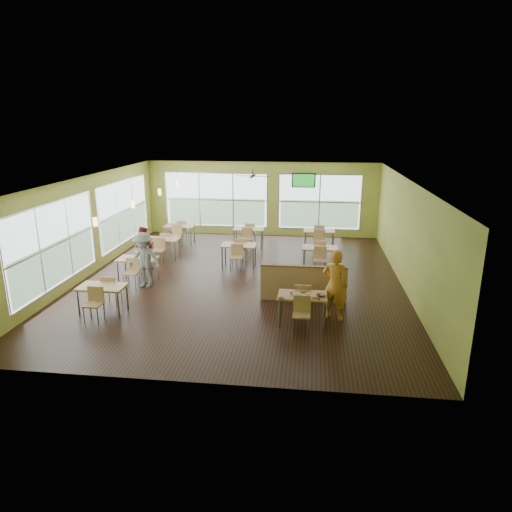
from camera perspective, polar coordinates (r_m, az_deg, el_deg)
name	(u,v)px	position (r m, az deg, el deg)	size (l,w,h in m)	color
room	(241,231)	(14.12, -1.94, 3.15)	(12.00, 12.04, 3.20)	black
window_bays	(184,214)	(17.65, -8.96, 5.26)	(9.24, 10.24, 2.38)	white
main_table	(302,299)	(11.39, 5.81, -5.39)	(1.22, 1.52, 0.87)	tan
half_wall_divider	(303,283)	(12.79, 5.94, -3.42)	(2.40, 0.14, 1.04)	tan
dining_tables	(219,246)	(16.18, -4.66, 1.31)	(6.92, 8.72, 0.87)	tan
pendant_lights	(147,198)	(15.40, -13.52, 7.07)	(0.11, 7.31, 0.86)	#2D2119
ceiling_fan	(253,176)	(16.82, -0.40, 9.98)	(1.25, 1.25, 0.29)	#2D2119
tv_backwall	(304,180)	(19.62, 5.98, 9.38)	(1.00, 0.07, 0.60)	black
man_plaid	(335,285)	(11.65, 9.85, -3.55)	(0.67, 0.44, 1.83)	orange
patron_maroon	(143,248)	(15.96, -13.89, 1.02)	(0.71, 0.55, 1.46)	maroon
patron_grey	(144,260)	(14.14, -13.80, -0.47)	(1.10, 0.63, 1.70)	slate
cup_blue	(291,293)	(11.28, 4.43, -4.57)	(0.09, 0.09, 0.31)	white
cup_yellow	(299,295)	(11.10, 5.38, -4.93)	(0.10, 0.10, 0.35)	white
cup_red_near	(309,295)	(11.14, 6.60, -4.92)	(0.09, 0.09, 0.33)	white
cup_red_far	(318,294)	(11.23, 7.72, -4.73)	(0.10, 0.10, 0.37)	white
food_basket	(322,295)	(11.31, 8.20, -4.84)	(0.21, 0.21, 0.05)	black
ketchup_cup	(319,299)	(11.09, 7.90, -5.36)	(0.05, 0.05, 0.02)	#A60209
wrapper_left	(281,297)	(11.08, 3.15, -5.19)	(0.16, 0.14, 0.04)	#A57950
wrapper_mid	(303,291)	(11.52, 5.86, -4.37)	(0.18, 0.17, 0.05)	#A57950
wrapper_right	(315,297)	(11.16, 7.37, -5.17)	(0.14, 0.13, 0.04)	#A57950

